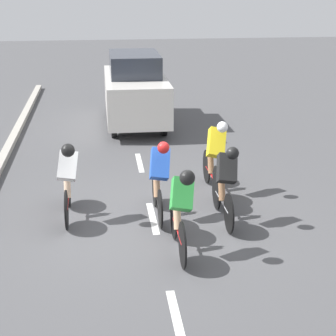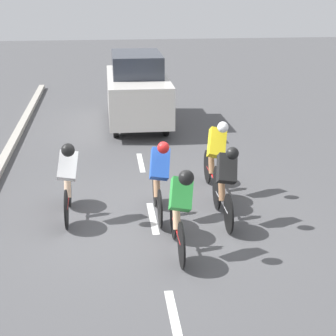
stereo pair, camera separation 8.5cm
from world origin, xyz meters
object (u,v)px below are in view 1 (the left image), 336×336
Objects in this scene: cyclist_black at (225,181)px; cyclist_blue at (159,177)px; cyclist_white at (68,178)px; support_car at (135,89)px; cyclist_yellow at (215,155)px; cyclist_green at (181,208)px.

cyclist_black is 1.18m from cyclist_blue.
cyclist_blue reaches higher than cyclist_white.
support_car is at bearing -90.29° from cyclist_blue.
cyclist_blue is at bearing 41.65° from cyclist_yellow.
cyclist_yellow is 5.80m from support_car.
cyclist_blue is at bearing -15.88° from cyclist_black.
cyclist_blue reaches higher than cyclist_green.
support_car reaches higher than cyclist_green.
cyclist_blue is at bearing 175.59° from cyclist_white.
cyclist_white is 0.41× the size of support_car.
cyclist_yellow is 1.02× the size of cyclist_green.
cyclist_green reaches higher than cyclist_black.
cyclist_green is 8.22m from support_car.
cyclist_black is at bearing 170.75° from cyclist_white.
cyclist_black is at bearing 98.81° from support_car.
cyclist_white reaches higher than cyclist_black.
cyclist_yellow is at bearing -138.35° from cyclist_blue.
cyclist_white is at bearing 76.11° from support_car.
cyclist_green is 0.42× the size of support_car.
cyclist_black is 1.47m from cyclist_green.
support_car is at bearing -88.97° from cyclist_green.
cyclist_green is (-1.79, 1.56, -0.00)m from cyclist_white.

